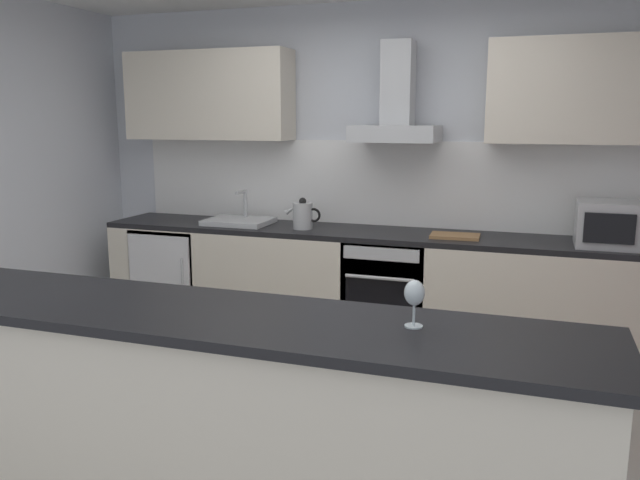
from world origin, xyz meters
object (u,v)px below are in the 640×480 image
(oven, at_px, (389,291))
(wine_glass, at_px, (414,295))
(microwave, at_px, (617,224))
(sink, at_px, (239,220))
(range_hood, at_px, (397,110))
(kettle, at_px, (303,215))
(refrigerator, at_px, (179,276))
(chopping_board, at_px, (455,236))

(oven, height_order, wine_glass, wine_glass)
(microwave, relative_size, sink, 1.00)
(sink, height_order, range_hood, range_hood)
(sink, bearing_deg, kettle, -4.56)
(oven, height_order, sink, sink)
(refrigerator, distance_m, wine_glass, 3.38)
(sink, height_order, wine_glass, sink)
(range_hood, xyz_separation_m, wine_glass, (0.60, -2.41, -0.69))
(refrigerator, distance_m, kettle, 1.27)
(chopping_board, bearing_deg, refrigerator, 179.47)
(refrigerator, relative_size, sink, 1.70)
(sink, distance_m, range_hood, 1.51)
(refrigerator, xyz_separation_m, sink, (0.57, 0.01, 0.50))
(oven, bearing_deg, sink, 179.49)
(oven, relative_size, kettle, 2.77)
(wine_glass, distance_m, chopping_board, 2.27)
(refrigerator, relative_size, kettle, 2.94)
(range_hood, bearing_deg, chopping_board, -17.96)
(sink, distance_m, wine_glass, 2.94)
(microwave, bearing_deg, range_hood, 174.04)
(sink, xyz_separation_m, kettle, (0.56, -0.04, 0.08))
(wine_glass, bearing_deg, oven, 104.74)
(oven, height_order, chopping_board, chopping_board)
(kettle, xyz_separation_m, range_hood, (0.67, 0.16, 0.78))
(kettle, relative_size, range_hood, 0.40)
(sink, bearing_deg, range_hood, 5.49)
(chopping_board, bearing_deg, range_hood, 162.04)
(wine_glass, bearing_deg, microwave, 68.13)
(sink, relative_size, kettle, 1.73)
(refrigerator, height_order, range_hood, range_hood)
(sink, bearing_deg, wine_glass, -51.36)
(refrigerator, height_order, chopping_board, chopping_board)
(chopping_board, bearing_deg, wine_glass, -86.75)
(microwave, height_order, sink, microwave)
(wine_glass, relative_size, chopping_board, 0.52)
(range_hood, relative_size, chopping_board, 2.12)
(kettle, height_order, range_hood, range_hood)
(kettle, height_order, wine_glass, wine_glass)
(sink, relative_size, range_hood, 0.69)
(oven, distance_m, sink, 1.32)
(sink, relative_size, chopping_board, 1.47)
(kettle, bearing_deg, microwave, 0.15)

